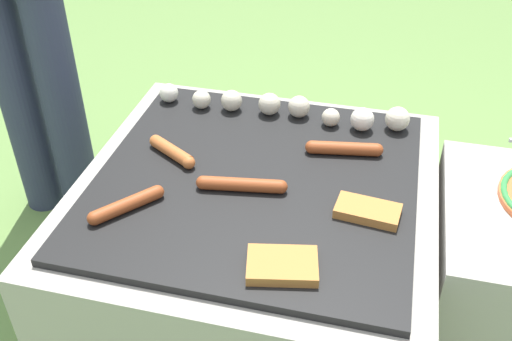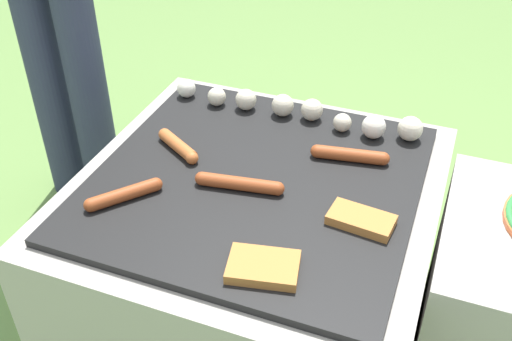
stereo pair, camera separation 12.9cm
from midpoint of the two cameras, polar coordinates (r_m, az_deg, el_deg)
ground_plane at (r=1.62m, az=2.35°, el=-13.71°), size 14.00×14.00×0.00m
grill at (r=1.45m, az=2.57°, el=-8.01°), size 0.78×0.78×0.45m
sausage_front_center at (r=1.38m, az=-4.79°, el=2.29°), size 0.13×0.09×0.03m
sausage_front_left at (r=1.26m, az=1.31°, el=-1.35°), size 0.19×0.05×0.03m
sausage_back_right at (r=1.25m, az=-9.61°, el=-2.38°), size 0.12×0.14×0.03m
sausage_mid_right at (r=1.37m, az=11.60°, el=1.37°), size 0.18×0.05×0.03m
bread_slice_left at (r=1.21m, az=13.03°, el=-4.71°), size 0.13×0.08×0.02m
bread_slice_center at (r=1.09m, az=4.14°, el=-9.28°), size 0.14×0.11×0.02m
mushroom_row at (r=1.50m, az=7.09°, el=5.59°), size 0.64×0.08×0.06m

